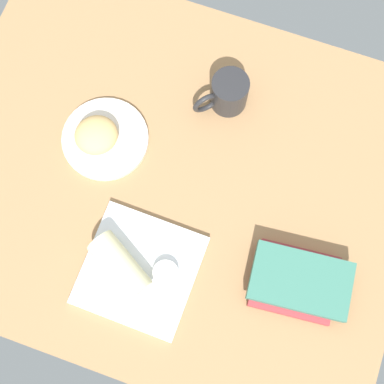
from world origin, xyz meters
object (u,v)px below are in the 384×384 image
Objects in this scene: scone_pastry at (96,135)px; book_stack at (298,281)px; coffee_mug at (228,93)px; breakfast_wrap at (120,266)px; round_plate at (105,139)px; sauce_cup at (166,273)px; square_plate at (142,271)px.

book_stack is (-52.75, 16.22, -1.20)cm from scone_pastry.
coffee_mug is at bearing -142.23° from scone_pastry.
breakfast_wrap is 38.12cm from book_stack.
sauce_cup is (-24.08, 24.77, 2.02)cm from round_plate.
square_plate is (-20.16, 25.03, -3.29)cm from scone_pastry.
book_stack is (-32.59, -8.81, 2.09)cm from square_plate.
round_plate is at bearing -18.33° from book_stack.
scone_pastry is at bearing 62.13° from breakfast_wrap.
square_plate is 1.66× the size of breakfast_wrap.
scone_pastry is 0.41× the size of square_plate.
round_plate is 0.84× the size of square_plate.
sauce_cup is 0.49× the size of coffee_mug.
scone_pastry is 1.77× the size of sauce_cup.
sauce_cup is at bearing 90.66° from coffee_mug.
book_stack is 45.17cm from coffee_mug.
coffee_mug is (0.50, -43.30, 2.15)cm from sauce_cup.
coffee_mug is at bearing -96.17° from square_plate.
sauce_cup is at bearing 134.20° from round_plate.
scone_pastry is 55.20cm from book_stack.
breakfast_wrap is 0.65× the size of book_stack.
breakfast_wrap is at bearing 14.70° from book_stack.
book_stack reaches higher than square_plate.
square_plate is 1.08× the size of book_stack.
scone_pastry is 0.87× the size of coffee_mug.
scone_pastry is at bearing -51.15° from square_plate.
sauce_cup is (-5.29, -1.06, 1.92)cm from square_plate.
square_plate is at bearing 126.03° from round_plate.
round_plate is 30.28cm from coffee_mug.
coffee_mug is at bearing -141.83° from round_plate.
sauce_cup reaches higher than round_plate.
breakfast_wrap is (-15.93, 25.88, 0.74)cm from scone_pastry.
scone_pastry reaches higher than square_plate.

